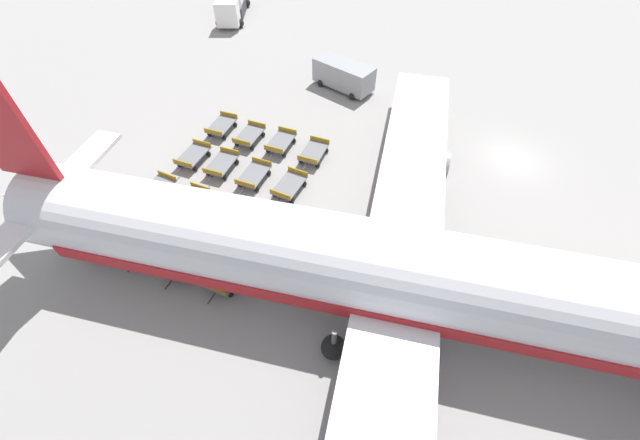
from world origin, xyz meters
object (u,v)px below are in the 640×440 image
object	(u,v)px
baggage_dolly_row_mid_b_col_d	(186,261)
baggage_dolly_row_far_col_d	(228,274)
baggage_dolly_row_mid_a_col_c	(190,202)
baggage_dolly_row_mid_a_col_d	(150,245)
baggage_dolly_row_mid_a_col_b	(222,164)
baggage_dolly_row_mid_b_col_a	(281,142)
baggage_dolly_row_far_col_c	(263,226)
baggage_dolly_row_near_col_c	(156,190)
baggage_dolly_row_mid_b_col_b	(254,175)
fuel_tanker_primary	(233,2)
service_van	(343,75)
baggage_dolly_row_near_col_b	(193,156)
baggage_dolly_row_near_col_d	(114,232)
baggage_dolly_row_mid_b_col_c	(226,215)
airplane	(424,278)
baggage_dolly_row_far_col_a	(314,152)
baggage_dolly_row_far_col_b	(289,186)
baggage_dolly_row_mid_a_col_a	(250,136)
baggage_dolly_row_near_col_a	(222,126)

from	to	relation	value
baggage_dolly_row_mid_b_col_d	baggage_dolly_row_far_col_d	xyz separation A→B (m)	(0.34, 2.59, 0.00)
baggage_dolly_row_mid_a_col_c	baggage_dolly_row_mid_a_col_d	bearing A→B (deg)	-12.68
baggage_dolly_row_mid_a_col_b	baggage_dolly_row_mid_a_col_c	distance (m)	3.90
baggage_dolly_row_mid_b_col_a	baggage_dolly_row_far_col_c	world-z (taller)	same
baggage_dolly_row_near_col_c	baggage_dolly_row_mid_b_col_b	distance (m)	6.39
fuel_tanker_primary	service_van	bearing A→B (deg)	48.86
baggage_dolly_row_near_col_b	baggage_dolly_row_near_col_d	size ratio (longest dim) A/B	1.00
baggage_dolly_row_near_col_d	baggage_dolly_row_far_col_d	xyz separation A→B (m)	(1.41, 7.64, 0.00)
baggage_dolly_row_near_col_c	baggage_dolly_row_far_col_d	bearing A→B (deg)	53.48
baggage_dolly_row_mid_a_col_d	fuel_tanker_primary	bearing A→B (deg)	-167.75
fuel_tanker_primary	baggage_dolly_row_mid_b_col_c	xyz separation A→B (m)	(29.92, 10.58, -0.89)
baggage_dolly_row_mid_b_col_d	baggage_dolly_row_far_col_d	size ratio (longest dim) A/B	1.00
service_van	baggage_dolly_row_near_col_c	xyz separation A→B (m)	(15.75, -9.60, -0.76)
baggage_dolly_row_mid_a_col_d	baggage_dolly_row_mid_b_col_a	xyz separation A→B (m)	(-10.75, 4.73, 0.00)
baggage_dolly_row_near_col_c	baggage_dolly_row_near_col_d	distance (m)	3.81
fuel_tanker_primary	baggage_dolly_row_mid_b_col_b	size ratio (longest dim) A/B	2.55
airplane	baggage_dolly_row_mid_a_col_b	bearing A→B (deg)	-121.39
baggage_dolly_row_mid_b_col_d	service_van	bearing A→B (deg)	165.74
airplane	baggage_dolly_row_mid_a_col_b	xyz separation A→B (m)	(-8.29, -13.58, -2.63)
service_van	baggage_dolly_row_far_col_c	size ratio (longest dim) A/B	1.73
service_van	baggage_dolly_row_mid_b_col_b	xyz separation A→B (m)	(13.08, -3.80, -0.76)
baggage_dolly_row_mid_a_col_c	baggage_dolly_row_far_col_c	size ratio (longest dim) A/B	1.00
baggage_dolly_row_mid_b_col_b	baggage_dolly_row_far_col_a	xyz separation A→B (m)	(-3.21, 3.41, 0.00)
airplane	baggage_dolly_row_mid_b_col_a	distance (m)	15.64
airplane	baggage_dolly_row_near_col_b	size ratio (longest dim) A/B	14.10
service_van	baggage_dolly_row_mid_b_col_a	distance (m)	9.76
baggage_dolly_row_near_col_b	baggage_dolly_row_mid_a_col_c	bearing A→B (deg)	22.05
baggage_dolly_row_near_col_d	baggage_dolly_row_mid_a_col_c	xyz separation A→B (m)	(-3.18, 3.36, 0.00)
baggage_dolly_row_mid_a_col_b	baggage_dolly_row_mid_b_col_a	xyz separation A→B (m)	(-3.21, 3.32, 0.00)
baggage_dolly_row_mid_b_col_b	baggage_dolly_row_far_col_a	world-z (taller)	same
baggage_dolly_row_near_col_b	baggage_dolly_row_far_col_d	bearing A→B (deg)	34.13
baggage_dolly_row_near_col_d	baggage_dolly_row_mid_b_col_c	world-z (taller)	same
baggage_dolly_row_near_col_d	baggage_dolly_row_mid_b_col_d	world-z (taller)	same
baggage_dolly_row_far_col_a	baggage_dolly_row_mid_b_col_d	bearing A→B (deg)	-24.30
baggage_dolly_row_near_col_c	baggage_dolly_row_mid_b_col_d	xyz separation A→B (m)	(4.82, 4.37, 0.00)
baggage_dolly_row_near_col_c	baggage_dolly_row_mid_b_col_a	bearing A→B (deg)	134.61
service_van	baggage_dolly_row_mid_a_col_d	distance (m)	21.46
baggage_dolly_row_mid_a_col_d	baggage_dolly_row_far_col_b	size ratio (longest dim) A/B	1.00
baggage_dolly_row_mid_a_col_d	baggage_dolly_row_near_col_d	bearing A→B (deg)	-101.06
baggage_dolly_row_near_col_d	baggage_dolly_row_mid_a_col_c	world-z (taller)	same
fuel_tanker_primary	baggage_dolly_row_mid_b_col_b	world-z (taller)	fuel_tanker_primary
baggage_dolly_row_near_col_c	baggage_dolly_row_mid_a_col_b	world-z (taller)	same
baggage_dolly_row_near_col_b	baggage_dolly_row_mid_a_col_a	world-z (taller)	same
service_van	baggage_dolly_row_far_col_b	distance (m)	13.63
baggage_dolly_row_mid_a_col_b	baggage_dolly_row_far_col_c	size ratio (longest dim) A/B	1.00
baggage_dolly_row_near_col_a	baggage_dolly_row_mid_b_col_d	xyz separation A→B (m)	(12.31, 2.78, 0.00)
baggage_dolly_row_near_col_c	baggage_dolly_row_mid_b_col_c	size ratio (longest dim) A/B	1.00
baggage_dolly_row_near_col_d	baggage_dolly_row_far_col_b	size ratio (longest dim) A/B	1.00
baggage_dolly_row_mid_a_col_b	fuel_tanker_primary	bearing A→B (deg)	-161.40
baggage_dolly_row_near_col_a	baggage_dolly_row_mid_b_col_c	world-z (taller)	same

